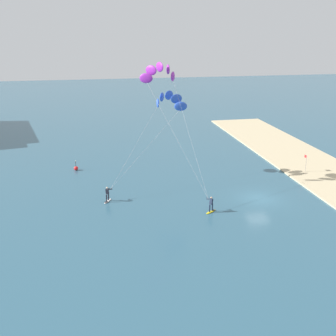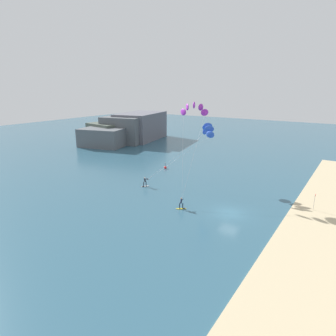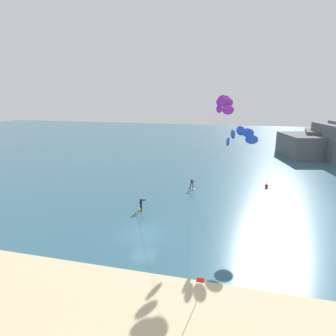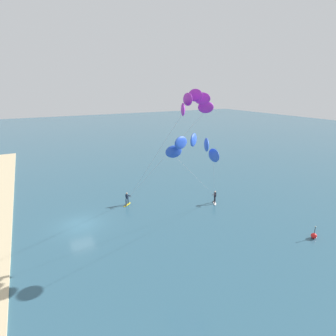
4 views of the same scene
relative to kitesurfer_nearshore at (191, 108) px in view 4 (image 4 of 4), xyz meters
name	(u,v)px [view 4 (image 4 of 4)]	position (x,y,z in m)	size (l,w,h in m)	color
ground_plane	(81,225)	(-6.68, -9.62, -12.55)	(240.00, 240.00, 0.00)	#2D566B
kitesurfer_nearshore	(191,108)	(0.00, 0.00, 0.00)	(11.50, 6.63, 14.27)	yellow
kitesurfer_mid_water	(195,151)	(2.30, -0.96, -3.34)	(9.76, 10.60, 10.77)	white
marker_buoy	(314,236)	(7.11, 10.29, -12.25)	(0.56, 0.56, 1.38)	red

